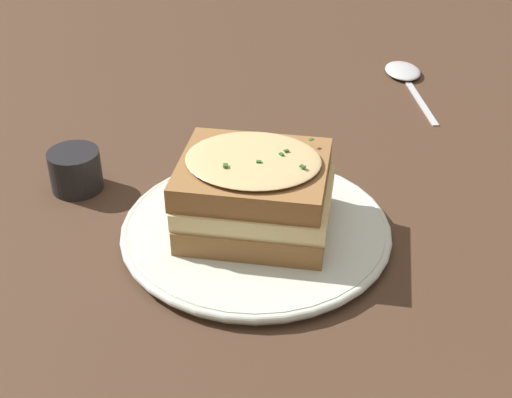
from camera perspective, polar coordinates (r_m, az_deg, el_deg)
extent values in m
plane|color=#473021|center=(0.68, 1.53, -1.64)|extent=(2.40, 2.40, 0.00)
cylinder|color=silver|center=(0.65, 0.00, -2.58)|extent=(0.23, 0.23, 0.01)
torus|color=silver|center=(0.65, 0.00, -2.40)|extent=(0.25, 0.25, 0.01)
cube|color=olive|center=(0.64, 0.00, -1.29)|extent=(0.16, 0.15, 0.02)
cube|color=#EFDB93|center=(0.63, 0.00, 0.20)|extent=(0.16, 0.15, 0.02)
cube|color=olive|center=(0.63, -0.23, 2.01)|extent=(0.16, 0.15, 0.02)
ellipsoid|color=#DBBC7F|center=(0.62, -0.23, 3.18)|extent=(0.15, 0.14, 0.01)
cube|color=#2D6028|center=(0.60, -2.46, 2.71)|extent=(0.00, 0.01, 0.00)
cube|color=#2D6028|center=(0.60, 3.76, 2.62)|extent=(0.01, 0.01, 0.00)
cube|color=#2D6028|center=(0.62, 2.44, 3.89)|extent=(0.00, 0.00, 0.00)
cube|color=#2D6028|center=(0.64, 4.40, 4.86)|extent=(0.01, 0.00, 0.00)
cube|color=#2D6028|center=(0.61, 0.23, 3.03)|extent=(0.00, 0.00, 0.00)
cube|color=#2D6028|center=(0.62, 1.88, 3.60)|extent=(0.00, 0.01, 0.00)
cube|color=silver|center=(0.92, 13.08, 7.55)|extent=(0.02, 0.12, 0.00)
ellipsoid|color=silver|center=(0.99, 11.66, 10.01)|extent=(0.05, 0.07, 0.01)
cylinder|color=black|center=(0.74, -14.24, 2.24)|extent=(0.05, 0.05, 0.04)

